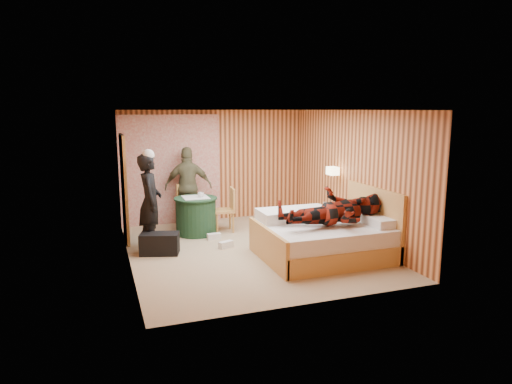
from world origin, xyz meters
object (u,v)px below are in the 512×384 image
object	(u,v)px
man_on_bed	(334,201)
woman_standing	(150,202)
round_table	(196,215)
man_at_table	(188,187)
bed	(325,237)
wall_lamp	(333,171)
nightstand	(328,220)
chair_far	(188,202)
duffel_bag	(160,244)
chair_near	(227,206)

from	to	relation	value
man_on_bed	woman_standing	bearing A→B (deg)	148.79
round_table	man_at_table	distance (m)	0.87
bed	man_at_table	bearing A→B (deg)	122.09
wall_lamp	man_on_bed	size ratio (longest dim) A/B	0.15
nightstand	round_table	xyz separation A→B (m)	(-2.56, 0.84, 0.11)
nightstand	chair_far	bearing A→B (deg)	149.67
nightstand	chair_far	world-z (taller)	chair_far
chair_far	duffel_bag	distance (m)	1.99
chair_far	man_at_table	distance (m)	0.33
man_at_table	man_on_bed	world-z (taller)	man_on_bed
bed	man_at_table	size ratio (longest dim) A/B	1.25
duffel_bag	woman_standing	distance (m)	0.80
chair_far	man_on_bed	xyz separation A→B (m)	(1.87, -3.06, 0.47)
round_table	duffel_bag	bearing A→B (deg)	-129.22
nightstand	man_on_bed	size ratio (longest dim) A/B	0.31
nightstand	chair_near	world-z (taller)	chair_near
bed	duffel_bag	world-z (taller)	bed
bed	chair_near	size ratio (longest dim) A/B	2.35
wall_lamp	round_table	distance (m)	2.91
bed	man_on_bed	xyz separation A→B (m)	(0.03, -0.23, 0.68)
wall_lamp	man_at_table	xyz separation A→B (m)	(-2.61, 1.63, -0.44)
chair_far	man_on_bed	distance (m)	3.62
woman_standing	man_at_table	world-z (taller)	woman_standing
woman_standing	chair_near	bearing A→B (deg)	-60.39
man_at_table	bed	bearing A→B (deg)	135.08
wall_lamp	man_on_bed	bearing A→B (deg)	-117.58
chair_far	chair_near	bearing A→B (deg)	-66.50
round_table	duffel_bag	world-z (taller)	round_table
round_table	chair_near	bearing A→B (deg)	0.20
bed	man_at_table	distance (m)	3.44
man_on_bed	round_table	bearing A→B (deg)	127.62
bed	duffel_bag	size ratio (longest dim) A/B	3.24
wall_lamp	man_at_table	distance (m)	3.10
nightstand	round_table	world-z (taller)	round_table
man_at_table	nightstand	bearing A→B (deg)	161.61
chair_near	man_at_table	bearing A→B (deg)	-132.26
wall_lamp	woman_standing	size ratio (longest dim) A/B	0.15
round_table	man_on_bed	size ratio (longest dim) A/B	0.49
nightstand	chair_far	size ratio (longest dim) A/B	0.59
duffel_bag	man_at_table	world-z (taller)	man_at_table
bed	chair_far	bearing A→B (deg)	122.94
nightstand	duffel_bag	bearing A→B (deg)	-175.98
bed	duffel_bag	distance (m)	2.89
chair_far	bed	bearing A→B (deg)	-79.33
woman_standing	man_at_table	size ratio (longest dim) A/B	1.01
round_table	bed	bearing A→B (deg)	-50.01
round_table	chair_near	xyz separation A→B (m)	(0.67, 0.00, 0.14)
wall_lamp	chair_near	world-z (taller)	wall_lamp
bed	nightstand	size ratio (longest dim) A/B	3.93
bed	round_table	size ratio (longest dim) A/B	2.48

